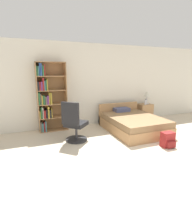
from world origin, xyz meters
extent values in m
plane|color=beige|center=(0.00, 0.00, 0.00)|extent=(14.00, 14.00, 0.00)
cube|color=silver|center=(0.00, 3.23, 1.30)|extent=(9.00, 0.06, 2.60)
cube|color=#AD7F51|center=(-1.97, 3.01, 1.00)|extent=(0.02, 0.33, 2.00)
cube|color=#AD7F51|center=(-1.16, 3.01, 1.00)|extent=(0.02, 0.33, 2.00)
cube|color=#936C45|center=(-1.56, 3.17, 1.00)|extent=(0.83, 0.01, 2.00)
cube|color=#AD7F51|center=(-1.56, 3.01, 0.01)|extent=(0.79, 0.31, 0.02)
cube|color=#665B51|center=(-1.93, 2.97, 0.17)|extent=(0.03, 0.23, 0.29)
cube|color=teal|center=(-1.89, 2.96, 0.14)|extent=(0.04, 0.20, 0.25)
cube|color=maroon|center=(-1.84, 2.96, 0.16)|extent=(0.03, 0.22, 0.28)
cube|color=teal|center=(-1.80, 2.95, 0.17)|extent=(0.03, 0.18, 0.30)
cube|color=#AD7F51|center=(-1.56, 3.01, 0.41)|extent=(0.79, 0.31, 0.02)
cube|color=gold|center=(-1.94, 2.95, 0.53)|extent=(0.02, 0.20, 0.23)
cube|color=#2D6638|center=(-1.90, 2.99, 0.59)|extent=(0.03, 0.26, 0.33)
cube|color=beige|center=(-1.85, 2.97, 0.58)|extent=(0.02, 0.23, 0.32)
cube|color=maroon|center=(-1.81, 2.96, 0.54)|extent=(0.04, 0.21, 0.23)
cube|color=black|center=(-1.75, 2.98, 0.55)|extent=(0.04, 0.24, 0.25)
cube|color=gold|center=(-1.70, 2.98, 0.59)|extent=(0.04, 0.26, 0.33)
cube|color=black|center=(-1.65, 2.97, 0.54)|extent=(0.04, 0.24, 0.23)
cube|color=gold|center=(-1.61, 2.96, 0.56)|extent=(0.02, 0.21, 0.28)
cube|color=#AD7F51|center=(-1.56, 3.01, 0.81)|extent=(0.79, 0.31, 0.02)
cube|color=#2D6638|center=(-1.93, 2.96, 0.99)|extent=(0.04, 0.21, 0.35)
cube|color=#665B51|center=(-1.89, 2.95, 0.98)|extent=(0.02, 0.19, 0.31)
cube|color=gold|center=(-1.85, 2.98, 0.95)|extent=(0.03, 0.25, 0.26)
cube|color=#2D6638|center=(-1.80, 2.94, 0.95)|extent=(0.04, 0.18, 0.26)
cube|color=#665B51|center=(-1.75, 2.96, 0.93)|extent=(0.04, 0.20, 0.23)
cube|color=#7A387F|center=(-1.70, 2.95, 0.94)|extent=(0.04, 0.19, 0.25)
cube|color=gold|center=(-1.65, 2.95, 0.99)|extent=(0.02, 0.18, 0.34)
cube|color=gold|center=(-1.61, 2.95, 0.98)|extent=(0.04, 0.19, 0.33)
cube|color=#AD7F51|center=(-1.56, 3.01, 1.21)|extent=(0.79, 0.31, 0.02)
cube|color=black|center=(-1.93, 2.96, 1.35)|extent=(0.04, 0.21, 0.25)
cube|color=maroon|center=(-1.88, 2.97, 1.34)|extent=(0.03, 0.23, 0.24)
cube|color=#7A387F|center=(-1.84, 2.97, 1.34)|extent=(0.03, 0.23, 0.24)
cube|color=maroon|center=(-1.79, 2.95, 1.39)|extent=(0.04, 0.20, 0.34)
cube|color=teal|center=(-1.75, 2.96, 1.35)|extent=(0.03, 0.21, 0.26)
cube|color=#2D6638|center=(-1.72, 2.98, 1.37)|extent=(0.02, 0.25, 0.30)
cube|color=gold|center=(-1.69, 2.97, 1.38)|extent=(0.02, 0.23, 0.33)
cube|color=#AD7F51|center=(-1.56, 3.01, 1.61)|extent=(0.79, 0.31, 0.02)
cube|color=#2D6638|center=(-1.94, 2.98, 1.75)|extent=(0.02, 0.26, 0.26)
cube|color=teal|center=(-1.90, 2.96, 1.75)|extent=(0.02, 0.20, 0.26)
cube|color=navy|center=(-1.86, 2.98, 1.79)|extent=(0.02, 0.24, 0.34)
cube|color=navy|center=(-1.82, 2.95, 1.79)|extent=(0.04, 0.18, 0.33)
cube|color=#2D6638|center=(-1.78, 2.97, 1.76)|extent=(0.04, 0.24, 0.27)
cube|color=maroon|center=(-1.74, 2.95, 1.77)|extent=(0.02, 0.20, 0.30)
cube|color=#AD7F51|center=(-1.56, 3.01, 1.99)|extent=(0.83, 0.33, 0.02)
cube|color=#AD7F51|center=(0.63, 2.06, 0.14)|extent=(1.43, 1.90, 0.29)
cube|color=olive|center=(0.63, 2.06, 0.37)|extent=(1.40, 1.86, 0.16)
cube|color=#AD7F51|center=(0.63, 2.97, 0.35)|extent=(1.43, 0.08, 0.70)
cube|color=#4C5175|center=(0.63, 2.76, 0.51)|extent=(0.50, 0.30, 0.12)
cylinder|color=#232326|center=(-1.13, 1.98, 0.02)|extent=(0.55, 0.55, 0.04)
cylinder|color=#333338|center=(-1.13, 1.98, 0.22)|extent=(0.06, 0.06, 0.35)
cube|color=black|center=(-1.13, 1.98, 0.44)|extent=(0.68, 0.68, 0.10)
cube|color=black|center=(-1.33, 1.78, 0.77)|extent=(0.37, 0.36, 0.55)
cube|color=#AD7F51|center=(1.69, 2.95, 0.30)|extent=(0.49, 0.40, 0.60)
sphere|color=tan|center=(1.69, 2.74, 0.42)|extent=(0.02, 0.02, 0.02)
cylinder|color=#B2B2B7|center=(1.76, 2.95, 0.61)|extent=(0.17, 0.17, 0.02)
cylinder|color=#B2B2B7|center=(1.76, 2.95, 0.75)|extent=(0.02, 0.02, 0.26)
cone|color=beige|center=(1.76, 2.95, 0.96)|extent=(0.26, 0.26, 0.17)
cylinder|color=silver|center=(1.63, 2.85, 0.69)|extent=(0.07, 0.07, 0.18)
cylinder|color=#2D2D33|center=(1.63, 2.85, 0.79)|extent=(0.04, 0.04, 0.02)
cube|color=maroon|center=(0.76, 0.82, 0.18)|extent=(0.29, 0.19, 0.36)
cube|color=maroon|center=(0.76, 0.69, 0.10)|extent=(0.22, 0.07, 0.16)
camera|label=1|loc=(-2.23, -2.15, 1.74)|focal=28.00mm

